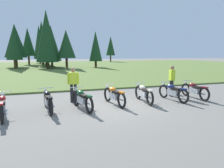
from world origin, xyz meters
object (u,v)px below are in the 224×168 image
motorcycle_maroon (194,90)px  rider_near_row_end (73,83)px  motorcycle_british_green (82,99)px  motorcycle_cream (144,93)px  rider_in_hivis_vest (172,79)px  motorcycle_black (48,100)px  motorcycle_orange (114,95)px  motorcycle_red (2,106)px  motorcycle_navy (173,92)px

motorcycle_maroon → rider_near_row_end: 6.21m
motorcycle_british_green → motorcycle_cream: (3.04, 0.42, 0.00)m
rider_in_hivis_vest → motorcycle_cream: bearing=-159.1°
motorcycle_black → motorcycle_orange: bearing=3.9°
motorcycle_red → motorcycle_cream: same height
motorcycle_maroon → rider_near_row_end: (-6.11, 1.01, 0.51)m
motorcycle_black → motorcycle_navy: same height
motorcycle_british_green → rider_near_row_end: rider_near_row_end is taller
motorcycle_navy → motorcycle_maroon: 1.36m
motorcycle_british_green → rider_near_row_end: (-0.18, 1.39, 0.51)m
motorcycle_british_green → motorcycle_red: bearing=-174.3°
motorcycle_cream → rider_near_row_end: 3.40m
motorcycle_navy → motorcycle_cream: bearing=175.3°
motorcycle_maroon → rider_in_hivis_vest: bearing=136.1°
motorcycle_maroon → motorcycle_black: bearing=-178.3°
motorcycle_red → rider_near_row_end: rider_near_row_end is taller
motorcycle_red → rider_near_row_end: bearing=31.3°
motorcycle_british_green → motorcycle_navy: (4.57, 0.29, 0.00)m
motorcycle_cream → motorcycle_maroon: bearing=-0.7°
motorcycle_red → motorcycle_navy: size_ratio=1.00×
motorcycle_maroon → rider_in_hivis_vest: (-0.85, 0.81, 0.51)m
motorcycle_black → motorcycle_navy: (5.93, 0.13, 0.00)m
motorcycle_orange → motorcycle_red: bearing=-171.7°
motorcycle_navy → motorcycle_maroon: same height
motorcycle_british_green → motorcycle_orange: bearing=13.2°
motorcycle_black → motorcycle_orange: 2.89m
motorcycle_red → motorcycle_british_green: (2.95, 0.30, 0.00)m
motorcycle_orange → rider_near_row_end: 2.06m
motorcycle_red → motorcycle_british_green: same height
motorcycle_orange → rider_in_hivis_vest: size_ratio=1.25×
motorcycle_red → motorcycle_cream: bearing=6.8°
rider_near_row_end → motorcycle_cream: bearing=-16.9°
motorcycle_black → motorcycle_maroon: size_ratio=1.00×
motorcycle_orange → motorcycle_cream: same height
motorcycle_red → rider_near_row_end: size_ratio=1.25×
rider_near_row_end → motorcycle_black: bearing=-133.9°
motorcycle_british_green → motorcycle_orange: 1.57m
motorcycle_black → motorcycle_navy: 5.93m
motorcycle_maroon → rider_near_row_end: bearing=170.6°
motorcycle_maroon → motorcycle_red: bearing=-175.6°
motorcycle_red → rider_near_row_end: (2.77, 1.69, 0.51)m
motorcycle_red → motorcycle_navy: 7.54m
motorcycle_orange → motorcycle_maroon: 4.40m
motorcycle_navy → rider_in_hivis_vest: (0.51, 0.90, 0.51)m
motorcycle_red → motorcycle_navy: same height
motorcycle_black → motorcycle_maroon: 7.29m
motorcycle_red → motorcycle_british_green: size_ratio=1.01×
motorcycle_maroon → rider_in_hivis_vest: 1.28m
motorcycle_orange → rider_in_hivis_vest: rider_in_hivis_vest is taller
motorcycle_orange → motorcycle_cream: bearing=2.2°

